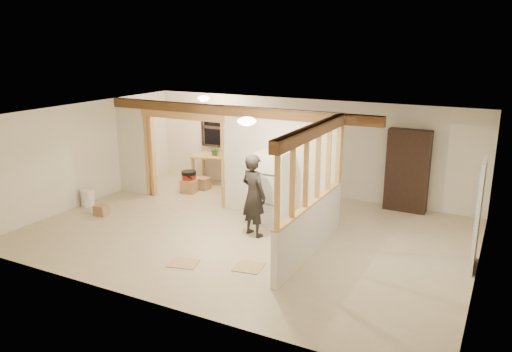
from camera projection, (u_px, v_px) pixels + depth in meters
The scene contains 30 objects.
floor at pixel (246, 233), 10.60m from camera, with size 9.00×6.50×0.01m, color #C6B493.
ceiling at pixel (246, 115), 9.94m from camera, with size 9.00×6.50×0.01m, color white.
wall_back at pixel (305, 147), 13.05m from camera, with size 9.00×0.01×2.50m, color white.
wall_front at pixel (142, 227), 7.49m from camera, with size 9.00×0.01×2.50m, color white.
wall_left at pixel (86, 154), 12.27m from camera, with size 0.01×6.50×2.50m, color white.
wall_right at pixel (484, 209), 8.27m from camera, with size 0.01×6.50×2.50m, color white.
partition_left_stub at pixel (133, 146), 13.10m from camera, with size 0.90×0.12×2.50m, color silver.
partition_center at pixel (279, 164), 11.21m from camera, with size 2.80×0.12×2.50m, color silver.
doorway_frame at pixel (184, 159), 12.41m from camera, with size 2.46×0.14×2.20m, color tan.
header_beam_back at pixel (232, 111), 11.44m from camera, with size 7.00×0.18×0.22m, color brown.
header_beam_right at pixel (313, 131), 8.92m from camera, with size 0.18×3.30×0.22m, color brown.
pony_wall at pixel (310, 229), 9.42m from camera, with size 0.12×3.20×1.00m, color silver.
stud_partition at pixel (312, 170), 9.11m from camera, with size 0.14×3.20×1.32m, color tan.
window_back at pixel (219, 128), 14.06m from camera, with size 1.12×0.10×1.10m, color black.
french_door at pixel (479, 215), 8.71m from camera, with size 0.12×0.86×2.00m, color white.
ceiling_dome_main at pixel (247, 121), 9.38m from camera, with size 0.36×0.36×0.16m, color #FFEABF.
ceiling_dome_util at pixel (204, 98), 13.03m from camera, with size 0.32×0.32×0.14m, color #FFEABF.
hanging_bulb at pixel (206, 114), 12.28m from camera, with size 0.07×0.07×0.07m, color #FFD88C.
refrigerator at pixel (273, 188), 10.98m from camera, with size 0.67×0.65×1.63m, color white.
woman at pixel (254, 195), 10.25m from camera, with size 0.63×0.41×1.73m, color black.
work_table at pixel (216, 170), 14.07m from camera, with size 1.31×0.66×0.83m, color tan.
potted_plant at pixel (215, 150), 13.87m from camera, with size 0.30×0.26×0.33m, color #2F6428.
shop_vac at pixel (189, 181), 13.44m from camera, with size 0.43×0.43×0.56m, color #A5200B.
bookshelf at pixel (407, 171), 11.73m from camera, with size 0.98×0.33×1.96m, color black.
bucket at pixel (88, 198), 12.26m from camera, with size 0.33×0.33×0.41m, color white.
box_util_a at pixel (189, 186), 13.34m from camera, with size 0.39×0.33×0.33m, color #A87E51.
box_util_b at pixel (203, 183), 13.65m from camera, with size 0.34×0.34×0.32m, color #A87E51.
box_front at pixel (101, 210), 11.62m from camera, with size 0.30×0.24×0.24m, color #A87E51.
floor_panel_near at pixel (249, 267), 8.98m from camera, with size 0.49×0.49×0.02m, color tan.
floor_panel_far at pixel (183, 263), 9.13m from camera, with size 0.53×0.42×0.02m, color tan.
Camera 1 is at (4.76, -8.69, 3.97)m, focal length 35.00 mm.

